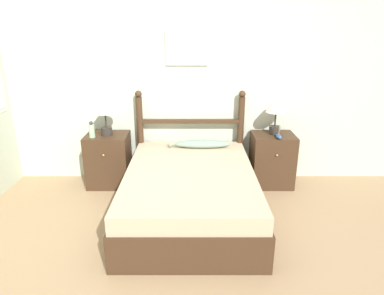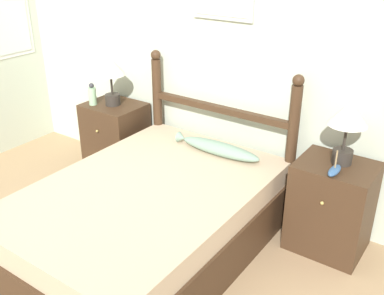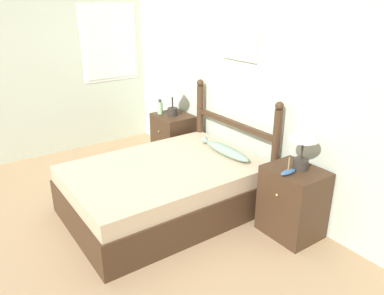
{
  "view_description": "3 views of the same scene",
  "coord_description": "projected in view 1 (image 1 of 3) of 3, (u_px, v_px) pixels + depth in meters",
  "views": [
    {
      "loc": [
        0.18,
        -2.52,
        1.89
      ],
      "look_at": [
        0.19,
        1.09,
        0.62
      ],
      "focal_mm": 32.0,
      "sensor_mm": 36.0,
      "label": 1
    },
    {
      "loc": [
        1.9,
        -1.25,
        2.02
      ],
      "look_at": [
        0.23,
        1.13,
        0.65
      ],
      "focal_mm": 42.0,
      "sensor_mm": 36.0,
      "label": 2
    },
    {
      "loc": [
        3.1,
        -1.02,
        2.07
      ],
      "look_at": [
        0.14,
        1.06,
        0.62
      ],
      "focal_mm": 35.0,
      "sensor_mm": 36.0,
      "label": 3
    }
  ],
  "objects": [
    {
      "name": "table_lamp_left",
      "position": [
        104.0,
        110.0,
        4.04
      ],
      "size": [
        0.26,
        0.26,
        0.43
      ],
      "color": "#2D2823",
      "rests_on": "nightstand_left"
    },
    {
      "name": "table_lamp_right",
      "position": [
        275.0,
        109.0,
        4.09
      ],
      "size": [
        0.26,
        0.26,
        0.43
      ],
      "color": "#2D2823",
      "rests_on": "nightstand_right"
    },
    {
      "name": "model_boat",
      "position": [
        278.0,
        136.0,
        4.03
      ],
      "size": [
        0.06,
        0.17,
        0.16
      ],
      "color": "#335684",
      "rests_on": "nightstand_right"
    },
    {
      "name": "ground_plane",
      "position": [
        171.0,
        255.0,
        3.0
      ],
      "size": [
        16.0,
        16.0,
        0.0
      ],
      "primitive_type": "plane",
      "color": "#9E7F5B"
    },
    {
      "name": "bed",
      "position": [
        189.0,
        193.0,
        3.57
      ],
      "size": [
        1.34,
        1.9,
        0.51
      ],
      "color": "#3D2819",
      "rests_on": "ground_plane"
    },
    {
      "name": "wall_back",
      "position": [
        177.0,
        80.0,
        4.21
      ],
      "size": [
        6.4,
        0.08,
        2.55
      ],
      "color": "beige",
      "rests_on": "ground_plane"
    },
    {
      "name": "bottle",
      "position": [
        91.0,
        130.0,
        4.02
      ],
      "size": [
        0.07,
        0.07,
        0.2
      ],
      "color": "#99C699",
      "rests_on": "nightstand_left"
    },
    {
      "name": "fish_pillow",
      "position": [
        200.0,
        144.0,
        4.13
      ],
      "size": [
        0.73,
        0.15,
        0.1
      ],
      "color": "gray",
      "rests_on": "bed"
    },
    {
      "name": "headboard",
      "position": [
        190.0,
        133.0,
        4.31
      ],
      "size": [
        1.35,
        0.08,
        1.17
      ],
      "color": "#3D2819",
      "rests_on": "ground_plane"
    },
    {
      "name": "nightstand_left",
      "position": [
        108.0,
        160.0,
        4.27
      ],
      "size": [
        0.51,
        0.45,
        0.66
      ],
      "color": "#3D2819",
      "rests_on": "ground_plane"
    },
    {
      "name": "nightstand_right",
      "position": [
        271.0,
        160.0,
        4.27
      ],
      "size": [
        0.51,
        0.45,
        0.66
      ],
      "color": "#3D2819",
      "rests_on": "ground_plane"
    }
  ]
}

